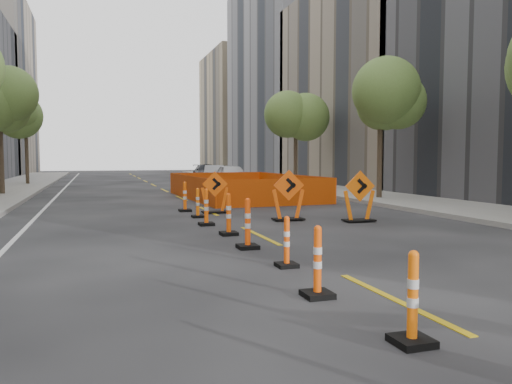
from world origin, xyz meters
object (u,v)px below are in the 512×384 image
object	(u,v)px
channelizer_7	(198,203)
channelizer_6	(206,207)
channelizer_8	(185,197)
channelizer_1	(413,298)
chevron_sign_left	(215,192)
channelizer_5	(229,214)
parked_car_mid	(215,174)
channelizer_4	(248,223)
parked_car_near	(232,176)
channelizer_3	(287,242)
channelizer_2	(318,261)
chevron_sign_center	(288,195)
chevron_sign_right	(359,196)
parked_car_far	(206,172)

from	to	relation	value
channelizer_7	channelizer_6	bearing A→B (deg)	-93.95
channelizer_6	channelizer_8	bearing A→B (deg)	89.26
channelizer_1	chevron_sign_left	xyz separation A→B (m)	(0.85, 12.72, 0.24)
channelizer_8	channelizer_5	bearing A→B (deg)	-88.95
channelizer_1	channelizer_5	distance (m)	7.77
channelizer_7	parked_car_mid	world-z (taller)	parked_car_mid
channelizer_6	channelizer_1	bearing A→B (deg)	-89.40
channelizer_4	channelizer_6	distance (m)	3.89
chevron_sign_left	parked_car_mid	distance (m)	20.35
channelizer_8	parked_car_near	distance (m)	15.09
channelizer_3	channelizer_8	world-z (taller)	channelizer_8
channelizer_2	channelizer_5	size ratio (longest dim) A/B	0.96
channelizer_4	channelizer_7	bearing A→B (deg)	89.37
channelizer_2	chevron_sign_center	distance (m)	8.55
chevron_sign_center	parked_car_near	xyz separation A→B (m)	(2.92, 17.60, -0.03)
parked_car_mid	chevron_sign_left	bearing A→B (deg)	-87.08
channelizer_4	chevron_sign_right	distance (m)	5.59
channelizer_8	parked_car_near	size ratio (longest dim) A/B	0.25
channelizer_4	chevron_sign_left	distance (m)	6.95
parked_car_far	channelizer_7	bearing A→B (deg)	-100.36
chevron_sign_left	parked_car_near	distance (m)	15.62
channelizer_2	channelizer_3	xyz separation A→B (m)	(0.30, 1.94, -0.05)
chevron_sign_right	channelizer_3	bearing A→B (deg)	-122.94
channelizer_8	chevron_sign_right	size ratio (longest dim) A/B	0.70
channelizer_5	channelizer_8	bearing A→B (deg)	91.05
channelizer_8	parked_car_far	distance (m)	24.70
channelizer_1	channelizer_4	world-z (taller)	channelizer_4
channelizer_5	chevron_sign_right	world-z (taller)	chevron_sign_right
channelizer_2	channelizer_6	world-z (taller)	channelizer_6
parked_car_far	channelizer_5	bearing A→B (deg)	-98.69
channelizer_4	channelizer_6	world-z (taller)	channelizer_4
channelizer_4	channelizer_5	size ratio (longest dim) A/B	1.03
parked_car_far	channelizer_1	bearing A→B (deg)	-96.50
channelizer_3	channelizer_7	xyz separation A→B (m)	(-0.08, 7.77, 0.02)
channelizer_1	parked_car_near	size ratio (longest dim) A/B	0.23
channelizer_2	channelizer_8	bearing A→B (deg)	89.32
channelizer_4	channelizer_1	bearing A→B (deg)	-89.69
channelizer_1	channelizer_8	xyz separation A→B (m)	(-0.05, 13.60, 0.04)
chevron_sign_center	chevron_sign_right	distance (m)	2.17
channelizer_3	parked_car_far	world-z (taller)	parked_car_far
channelizer_4	channelizer_7	xyz separation A→B (m)	(0.06, 5.83, -0.07)
parked_car_near	channelizer_3	bearing A→B (deg)	-101.94
parked_car_far	channelizer_8	bearing A→B (deg)	-101.56
channelizer_5	channelizer_6	xyz separation A→B (m)	(-0.16, 1.94, 0.00)
channelizer_1	parked_car_far	distance (m)	38.03
chevron_sign_left	chevron_sign_right	size ratio (longest dim) A/B	0.94
channelizer_1	channelizer_8	bearing A→B (deg)	90.22
parked_car_far	chevron_sign_left	bearing A→B (deg)	-99.09
channelizer_1	channelizer_7	size ratio (longest dim) A/B	1.04
chevron_sign_left	parked_car_mid	size ratio (longest dim) A/B	0.36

